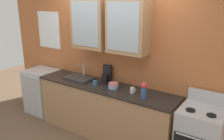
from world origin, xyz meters
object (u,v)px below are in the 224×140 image
object	(u,v)px
vase	(144,90)
bowl_stack	(113,85)
coffee_maker	(106,76)
sink_faucet	(79,78)
cup_near_bowls	(132,90)
stove_range	(199,140)
cup_near_sink	(95,83)
dishwasher	(42,91)

from	to	relation	value
vase	bowl_stack	bearing A→B (deg)	172.34
coffee_maker	vase	bearing A→B (deg)	-16.25
bowl_stack	vase	size ratio (longest dim) A/B	0.70
sink_faucet	cup_near_bowls	world-z (taller)	sink_faucet
stove_range	vase	xyz separation A→B (m)	(-0.81, -0.07, 0.56)
sink_faucet	vase	xyz separation A→B (m)	(1.34, -0.11, 0.10)
sink_faucet	cup_near_sink	size ratio (longest dim) A/B	5.10
sink_faucet	dishwasher	size ratio (longest dim) A/B	0.57
stove_range	cup_near_sink	size ratio (longest dim) A/B	10.74
vase	sink_faucet	bearing A→B (deg)	175.31
cup_near_bowls	sink_faucet	bearing A→B (deg)	177.94
cup_near_sink	coffee_maker	distance (m)	0.26
vase	cup_near_bowls	world-z (taller)	vase
stove_range	vase	bearing A→B (deg)	-175.12
dishwasher	cup_near_bowls	bearing A→B (deg)	0.12
stove_range	sink_faucet	size ratio (longest dim) A/B	2.10
bowl_stack	cup_near_sink	xyz separation A→B (m)	(-0.31, -0.08, 0.00)
vase	coffee_maker	xyz separation A→B (m)	(-0.84, 0.25, -0.02)
bowl_stack	sink_faucet	bearing A→B (deg)	177.61
vase	coffee_maker	distance (m)	0.88
cup_near_sink	cup_near_bowls	world-z (taller)	same
bowl_stack	cup_near_bowls	distance (m)	0.36
sink_faucet	cup_near_bowls	distance (m)	1.12
coffee_maker	bowl_stack	bearing A→B (deg)	-32.72
bowl_stack	coffee_maker	world-z (taller)	coffee_maker
stove_range	bowl_stack	xyz separation A→B (m)	(-1.40, 0.01, 0.48)
coffee_maker	dishwasher	bearing A→B (deg)	-173.07
cup_near_sink	dishwasher	world-z (taller)	cup_near_sink
cup_near_sink	coffee_maker	size ratio (longest dim) A/B	0.35
stove_range	coffee_maker	bearing A→B (deg)	173.93
stove_range	bowl_stack	size ratio (longest dim) A/B	6.52
stove_range	cup_near_bowls	distance (m)	1.15
bowl_stack	cup_near_bowls	size ratio (longest dim) A/B	1.63
vase	cup_near_bowls	xyz separation A→B (m)	(-0.23, 0.07, -0.08)
stove_range	dishwasher	distance (m)	3.14
vase	cup_near_sink	bearing A→B (deg)	-179.80
sink_faucet	cup_near_sink	xyz separation A→B (m)	(0.45, -0.11, 0.02)
dishwasher	coffee_maker	size ratio (longest dim) A/B	3.09
stove_range	sink_faucet	xyz separation A→B (m)	(-2.16, 0.04, 0.46)
sink_faucet	cup_near_bowls	size ratio (longest dim) A/B	5.04
bowl_stack	cup_near_bowls	xyz separation A→B (m)	(0.36, -0.01, 0.00)
bowl_stack	vase	xyz separation A→B (m)	(0.58, -0.08, 0.08)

